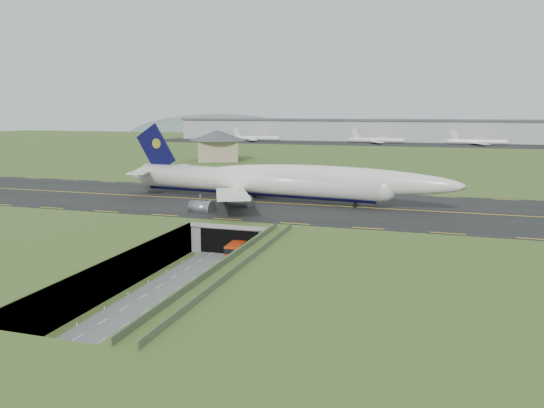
% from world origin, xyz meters
% --- Properties ---
extents(ground, '(900.00, 900.00, 0.00)m').
position_xyz_m(ground, '(0.00, 0.00, 0.00)').
color(ground, '#486227').
rests_on(ground, ground).
extents(airfield_deck, '(800.00, 800.00, 6.00)m').
position_xyz_m(airfield_deck, '(0.00, 0.00, 3.00)').
color(airfield_deck, gray).
rests_on(airfield_deck, ground).
extents(trench_road, '(12.00, 75.00, 0.20)m').
position_xyz_m(trench_road, '(0.00, -7.50, 0.10)').
color(trench_road, slate).
rests_on(trench_road, ground).
extents(taxiway, '(800.00, 44.00, 0.18)m').
position_xyz_m(taxiway, '(0.00, 33.00, 6.09)').
color(taxiway, black).
rests_on(taxiway, airfield_deck).
extents(tunnel_portal, '(17.00, 22.30, 6.00)m').
position_xyz_m(tunnel_portal, '(0.00, 16.71, 3.33)').
color(tunnel_portal, gray).
rests_on(tunnel_portal, ground).
extents(guideway, '(3.00, 53.00, 7.05)m').
position_xyz_m(guideway, '(11.00, -19.11, 5.32)').
color(guideway, '#A8A8A3').
rests_on(guideway, ground).
extents(jumbo_jet, '(86.11, 56.53, 18.82)m').
position_xyz_m(jumbo_jet, '(1.40, 34.96, 11.05)').
color(jumbo_jet, white).
rests_on(jumbo_jet, ground).
extents(shuttle_tram, '(3.22, 7.46, 2.99)m').
position_xyz_m(shuttle_tram, '(2.25, 6.21, 1.64)').
color(shuttle_tram, red).
rests_on(shuttle_tram, ground).
extents(service_building, '(31.83, 31.83, 13.28)m').
position_xyz_m(service_building, '(-53.19, 128.55, 13.87)').
color(service_building, tan).
rests_on(service_building, ground).
extents(cargo_terminal, '(320.00, 67.00, 15.60)m').
position_xyz_m(cargo_terminal, '(-0.08, 299.41, 13.96)').
color(cargo_terminal, '#B2B2B2').
rests_on(cargo_terminal, ground).
extents(distant_hills, '(700.00, 91.00, 60.00)m').
position_xyz_m(distant_hills, '(64.38, 430.00, -4.00)').
color(distant_hills, slate).
rests_on(distant_hills, ground).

